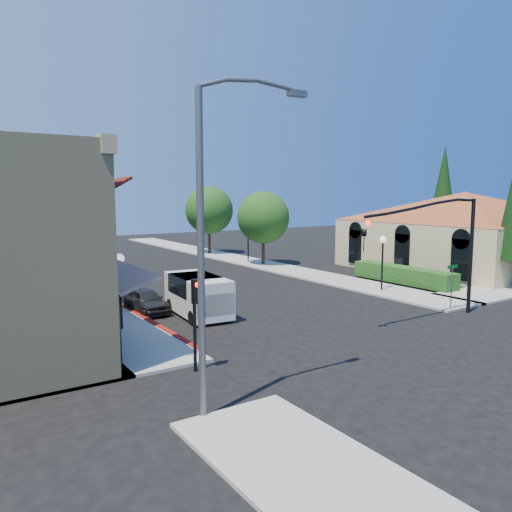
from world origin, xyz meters
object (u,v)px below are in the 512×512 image
signal_mast_arm (446,238)px  secondary_signal (196,308)px  lamppost_right_near (383,249)px  parked_car_c (88,273)px  parked_car_d (74,257)px  lamppost_right_far (248,233)px  street_name_sign (452,280)px  lamppost_left_near (120,272)px  street_tree_b (209,210)px  cobra_streetlight (212,230)px  parked_car_a (146,301)px  white_van (198,293)px  lamppost_left_far (54,245)px  parked_car_b (102,280)px  street_tree_a (263,217)px  conifer_far (443,193)px

signal_mast_arm → secondary_signal: size_ratio=2.41×
signal_mast_arm → lamppost_right_near: size_ratio=2.24×
parked_car_c → parked_car_d: 9.77m
secondary_signal → parked_car_d: bearing=84.1°
parked_car_c → parked_car_d: bearing=77.4°
lamppost_right_far → secondary_signal: bearing=-126.1°
secondary_signal → lamppost_right_near: size_ratio=0.93×
street_name_sign → lamppost_left_near: 17.05m
lamppost_right_far → street_tree_b: bearing=87.9°
street_name_sign → lamppost_right_near: size_ratio=0.70×
street_name_sign → lamppost_right_near: (1.00, 5.80, 1.04)m
cobra_streetlight → parked_car_a: size_ratio=2.51×
signal_mast_arm → white_van: (-10.12, 7.16, -2.89)m
parked_car_c → signal_mast_arm: bearing=-64.6°
street_name_sign → parked_car_c: size_ratio=0.61×
lamppost_right_far → white_van: size_ratio=0.74×
parked_car_a → lamppost_left_far: bearing=99.1°
cobra_streetlight → lamppost_right_near: 20.44m
parked_car_d → lamppost_left_near: bearing=-97.1°
white_van → parked_car_b: 10.54m
street_tree_a → signal_mast_arm: (-2.94, -20.50, -0.11)m
street_tree_a → parked_car_a: size_ratio=1.75×
secondary_signal → street_name_sign: bearing=2.9°
cobra_streetlight → lamppost_right_near: size_ratio=2.61×
street_tree_b → lamppost_left_near: 29.64m
lamppost_left_far → lamppost_right_far: same height
parked_car_d → signal_mast_arm: bearing=-69.1°
lamppost_right_near → parked_car_b: size_ratio=1.05×
lamppost_right_far → parked_car_a: lamppost_right_far is taller
lamppost_left_near → white_van: 4.56m
lamppost_right_near → parked_car_b: 18.49m
secondary_signal → parked_car_a: (1.80, 9.50, -1.69)m
street_tree_b → parked_car_c: 18.28m
cobra_streetlight → lamppost_right_far: (17.65, 26.00, -2.53)m
street_name_sign → parked_car_b: 21.71m
street_tree_a → lamppost_left_far: street_tree_a is taller
street_tree_b → cobra_streetlight: cobra_streetlight is taller
lamppost_left_far → white_van: 14.08m
lamppost_right_far → signal_mast_arm: bearing=-96.7°
street_tree_b → parked_car_c: street_tree_b is taller
white_van → parked_car_c: 13.82m
street_tree_a → lamppost_right_near: bearing=-91.2°
signal_mast_arm → parked_car_a: size_ratio=2.16×
street_tree_b → cobra_streetlight: bearing=-117.8°
street_tree_b → parked_car_d: bearing=180.0°
conifer_far → parked_car_d: conifer_far is taller
cobra_streetlight → parked_car_b: cobra_streetlight is taller
lamppost_left_near → white_van: size_ratio=0.74×
conifer_far → parked_car_c: conifer_far is taller
conifer_far → street_tree_a: conifer_far is taller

